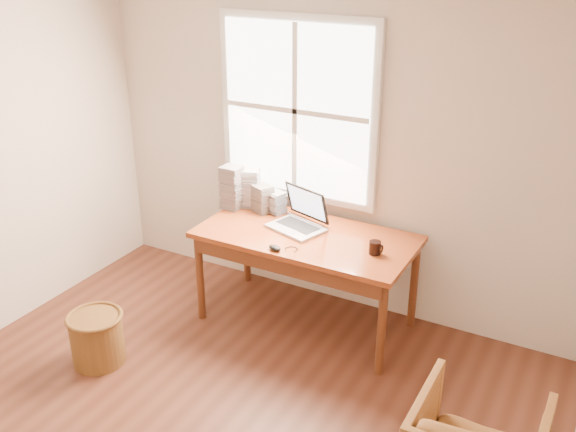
% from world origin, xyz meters
% --- Properties ---
extents(room_shell, '(4.04, 4.54, 2.64)m').
position_xyz_m(room_shell, '(-0.02, 0.16, 1.32)').
color(room_shell, '#532B1C').
rests_on(room_shell, ground).
extents(desk, '(1.60, 0.80, 0.04)m').
position_xyz_m(desk, '(0.00, 1.80, 0.73)').
color(desk, brown).
rests_on(desk, room_shell).
extents(wicker_stool, '(0.39, 0.39, 0.36)m').
position_xyz_m(wicker_stool, '(-1.05, 0.65, 0.18)').
color(wicker_stool, brown).
rests_on(wicker_stool, room_shell).
extents(laptop, '(0.48, 0.50, 0.29)m').
position_xyz_m(laptop, '(-0.11, 1.84, 0.89)').
color(laptop, '#B0B1B7').
rests_on(laptop, desk).
extents(mouse, '(0.12, 0.09, 0.03)m').
position_xyz_m(mouse, '(-0.08, 1.47, 0.77)').
color(mouse, black).
rests_on(mouse, desk).
extents(coffee_mug, '(0.10, 0.10, 0.09)m').
position_xyz_m(coffee_mug, '(0.56, 1.75, 0.80)').
color(coffee_mug, black).
rests_on(coffee_mug, desk).
extents(cd_stack_a, '(0.19, 0.18, 0.31)m').
position_xyz_m(cd_stack_a, '(-0.65, 2.07, 0.90)').
color(cd_stack_a, silver).
rests_on(cd_stack_a, desk).
extents(cd_stack_b, '(0.18, 0.17, 0.22)m').
position_xyz_m(cd_stack_b, '(-0.49, 2.01, 0.86)').
color(cd_stack_b, '#2A292F').
rests_on(cd_stack_b, desk).
extents(cd_stack_c, '(0.16, 0.14, 0.35)m').
position_xyz_m(cd_stack_c, '(-0.75, 1.97, 0.93)').
color(cd_stack_c, '#9999A5').
rests_on(cd_stack_c, desk).
extents(cd_stack_d, '(0.16, 0.15, 0.17)m').
position_xyz_m(cd_stack_d, '(-0.40, 2.05, 0.83)').
color(cd_stack_d, '#B2B9BE').
rests_on(cd_stack_d, desk).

